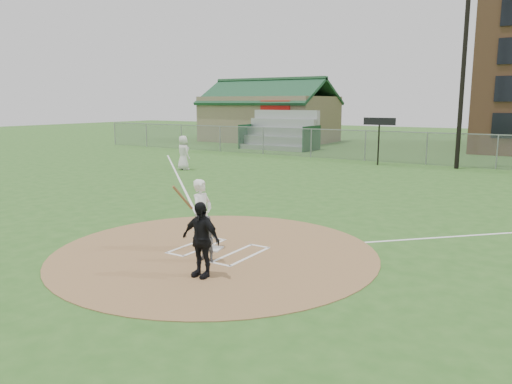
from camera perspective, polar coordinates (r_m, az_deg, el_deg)
The scene contains 14 objects.
ground at distance 13.13m, azimuth -4.70°, elevation -6.91°, with size 140.00×140.00×0.00m, color #2C5B1F.
dirt_circle at distance 13.13m, azimuth -4.70°, elevation -6.87°, with size 8.40×8.40×0.02m, color #977047.
home_plate at distance 13.36m, azimuth -5.03°, elevation -6.45°, with size 0.49×0.49×0.03m, color silver.
foul_line_third at distance 25.51m, azimuth -8.74°, elevation 1.42°, with size 0.10×24.00×0.01m, color white.
catcher at distance 12.17m, azimuth -5.59°, elevation -5.40°, with size 0.56×0.43×1.15m, color slate.
umpire at distance 11.15m, azimuth -6.34°, elevation -5.40°, with size 1.00×0.42×1.70m, color black.
ondeck_player at distance 29.14m, azimuth -8.30°, elevation 4.46°, with size 0.96×0.63×1.97m, color silver.
batters_boxes at distance 13.24m, azimuth -4.31°, elevation -6.65°, with size 2.08×1.88×0.01m.
batter_at_plate at distance 13.15m, azimuth -6.21°, elevation -2.58°, with size 0.65×1.04×1.87m.
outfield_fence at distance 33.01m, azimuth 18.93°, elevation 4.74°, with size 56.08×0.08×2.03m.
bleachers at distance 41.71m, azimuth 2.66°, elevation 7.10°, with size 6.08×3.20×3.20m.
clubhouse at distance 50.05m, azimuth 1.53°, elevation 8.54°, with size 12.20×8.71×6.23m.
light_pole at distance 31.62m, azimuth 22.73°, elevation 14.45°, with size 1.20×0.30×12.22m.
scoreboard_sign at distance 31.88m, azimuth 13.91°, elevation 7.28°, with size 2.00×0.10×2.93m.
Camera 1 is at (7.58, -10.01, 3.86)m, focal length 35.00 mm.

